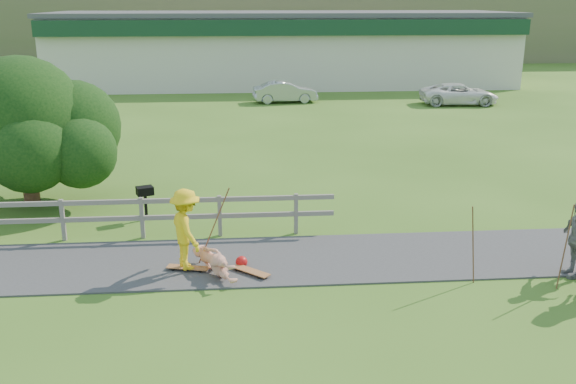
% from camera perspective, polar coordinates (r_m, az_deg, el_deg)
% --- Properties ---
extents(ground, '(260.00, 260.00, 0.00)m').
position_cam_1_polar(ground, '(13.97, -6.28, -8.65)').
color(ground, '#375D1A').
rests_on(ground, ground).
extents(path, '(34.00, 3.00, 0.04)m').
position_cam_1_polar(path, '(15.33, -6.15, -6.18)').
color(path, '#333336').
rests_on(path, ground).
extents(fence, '(15.05, 0.10, 1.10)m').
position_cam_1_polar(fence, '(17.51, -21.39, -1.86)').
color(fence, slate).
rests_on(fence, ground).
extents(strip_mall, '(32.50, 10.75, 5.10)m').
position_cam_1_polar(strip_mall, '(47.81, -0.51, 12.71)').
color(strip_mall, beige).
rests_on(strip_mall, ground).
extents(skater_rider, '(1.11, 1.38, 1.86)m').
position_cam_1_polar(skater_rider, '(14.59, -9.03, -3.66)').
color(skater_rider, yellow).
rests_on(skater_rider, ground).
extents(skater_fallen, '(1.73, 1.16, 0.63)m').
position_cam_1_polar(skater_fallen, '(14.58, -6.52, -6.16)').
color(skater_fallen, tan).
rests_on(skater_fallen, ground).
extents(car_silver, '(3.90, 1.63, 1.25)m').
position_cam_1_polar(car_silver, '(38.86, -0.27, 8.88)').
color(car_silver, '#9DA1A4').
rests_on(car_silver, ground).
extents(car_white, '(4.60, 2.30, 1.25)m').
position_cam_1_polar(car_white, '(39.35, 14.96, 8.41)').
color(car_white, white).
rests_on(car_white, ground).
extents(tree, '(5.78, 5.78, 3.24)m').
position_cam_1_polar(tree, '(20.57, -22.21, 3.31)').
color(tree, black).
rests_on(tree, ground).
extents(bbq, '(0.54, 0.48, 0.97)m').
position_cam_1_polar(bbq, '(18.41, -12.53, -0.98)').
color(bbq, black).
rests_on(bbq, ground).
extents(longboard_rider, '(1.00, 0.48, 0.11)m').
position_cam_1_polar(longboard_rider, '(14.91, -8.88, -6.82)').
color(longboard_rider, brown).
rests_on(longboard_rider, ground).
extents(longboard_fallen, '(0.90, 0.86, 0.11)m').
position_cam_1_polar(longboard_fallen, '(14.58, -3.33, -7.19)').
color(longboard_fallen, brown).
rests_on(longboard_fallen, ground).
extents(helmet, '(0.28, 0.28, 0.28)m').
position_cam_1_polar(helmet, '(14.96, -4.15, -6.21)').
color(helmet, '#B51111').
rests_on(helmet, ground).
extents(pole_rider, '(0.03, 0.03, 2.01)m').
position_cam_1_polar(pole_rider, '(14.90, -6.64, -2.81)').
color(pole_rider, brown).
rests_on(pole_rider, ground).
extents(pole_spec_left, '(0.03, 0.03, 1.77)m').
position_cam_1_polar(pole_spec_left, '(14.43, 16.13, -4.54)').
color(pole_spec_left, brown).
rests_on(pole_spec_left, ground).
extents(pole_spec_right, '(0.03, 0.03, 1.91)m').
position_cam_1_polar(pole_spec_right, '(14.77, 23.42, -4.53)').
color(pole_spec_right, brown).
rests_on(pole_spec_right, ground).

